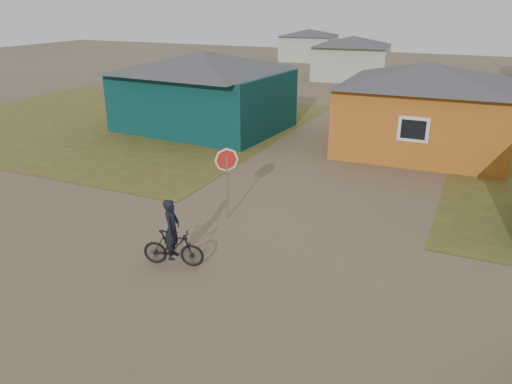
# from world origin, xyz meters

# --- Properties ---
(ground) EXTENTS (120.00, 120.00, 0.00)m
(ground) POSITION_xyz_m (0.00, 0.00, 0.00)
(ground) COLOR brown
(grass_nw) EXTENTS (20.00, 18.00, 0.00)m
(grass_nw) POSITION_xyz_m (-14.00, 13.00, 0.01)
(grass_nw) COLOR brown
(grass_nw) RESTS_ON ground
(house_teal) EXTENTS (8.93, 7.08, 4.00)m
(house_teal) POSITION_xyz_m (-8.50, 13.50, 2.05)
(house_teal) COLOR #082F30
(house_teal) RESTS_ON ground
(house_yellow) EXTENTS (7.72, 6.76, 3.90)m
(house_yellow) POSITION_xyz_m (2.50, 14.00, 2.00)
(house_yellow) COLOR #B6611C
(house_yellow) RESTS_ON ground
(house_pale_west) EXTENTS (7.04, 6.15, 3.60)m
(house_pale_west) POSITION_xyz_m (-6.00, 34.00, 1.86)
(house_pale_west) COLOR #AFB89E
(house_pale_west) RESTS_ON ground
(house_pale_north) EXTENTS (6.28, 5.81, 3.40)m
(house_pale_north) POSITION_xyz_m (-14.00, 46.00, 1.75)
(house_pale_north) COLOR #AFB89E
(house_pale_north) RESTS_ON ground
(stop_sign) EXTENTS (0.71, 0.30, 2.28)m
(stop_sign) POSITION_xyz_m (-1.90, 3.65, 1.69)
(stop_sign) COLOR gray
(stop_sign) RESTS_ON ground
(cyclist) EXTENTS (1.66, 0.86, 1.81)m
(cyclist) POSITION_xyz_m (-1.76, 0.43, 0.66)
(cyclist) COLOR black
(cyclist) RESTS_ON ground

